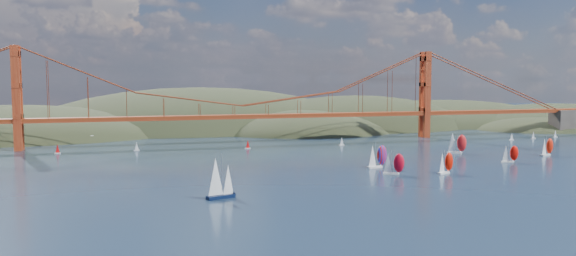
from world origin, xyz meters
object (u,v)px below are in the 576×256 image
at_px(racer_2, 510,153).
at_px(racer_rwb, 377,156).
at_px(racer_3, 457,143).
at_px(racer_0, 393,163).
at_px(racer_4, 547,147).
at_px(sloop_navy, 219,179).
at_px(racer_1, 445,163).

height_order(racer_2, racer_rwb, racer_rwb).
bearing_deg(racer_3, racer_0, -120.91).
bearing_deg(racer_3, racer_2, -60.27).
bearing_deg(racer_4, racer_0, -179.23).
distance_m(sloop_navy, racer_rwb, 85.09).
relative_size(racer_0, racer_3, 0.87).
height_order(sloop_navy, racer_4, sloop_navy).
distance_m(sloop_navy, racer_4, 179.11).
bearing_deg(racer_1, racer_rwb, 112.62).
bearing_deg(racer_2, racer_rwb, -169.40).
xyz_separation_m(sloop_navy, racer_2, (138.32, 39.33, -2.28)).
xyz_separation_m(racer_4, racer_rwb, (-96.86, -11.59, 0.66)).
relative_size(sloop_navy, racer_2, 1.67).
relative_size(sloop_navy, racer_rwb, 1.33).
distance_m(sloop_navy, racer_2, 143.82).
height_order(racer_0, racer_3, racer_3).
distance_m(sloop_navy, racer_1, 96.16).
distance_m(racer_0, racer_1, 21.29).
relative_size(racer_4, racer_rwb, 0.87).
bearing_deg(racer_1, racer_4, 2.12).
xyz_separation_m(racer_0, racer_3, (59.85, 48.07, 0.65)).
relative_size(racer_1, racer_rwb, 0.87).
distance_m(racer_0, racer_2, 67.01).
distance_m(racer_3, racer_rwb, 66.38).
xyz_separation_m(racer_0, racer_4, (98.03, 28.63, -0.01)).
bearing_deg(racer_2, racer_3, 112.27).
relative_size(sloop_navy, racer_4, 1.52).
xyz_separation_m(racer_0, racer_1, (20.94, -3.89, -0.03)).
bearing_deg(racer_1, racer_3, 32.41).
bearing_deg(sloop_navy, racer_1, -6.18).
distance_m(racer_1, racer_3, 64.92).
height_order(racer_2, racer_4, racer_4).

